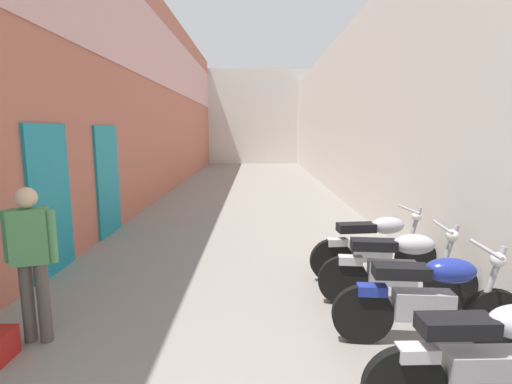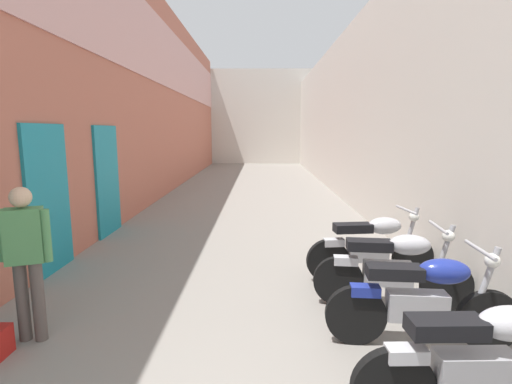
# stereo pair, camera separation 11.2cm
# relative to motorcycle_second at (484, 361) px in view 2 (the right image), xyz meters

# --- Properties ---
(ground_plane) EXTENTS (40.89, 40.89, 0.00)m
(ground_plane) POSITION_rel_motorcycle_second_xyz_m (-1.88, 7.86, -0.50)
(ground_plane) COLOR gray
(building_left) EXTENTS (0.45, 24.89, 6.30)m
(building_left) POSITION_rel_motorcycle_second_xyz_m (-4.90, 9.79, 2.67)
(building_left) COLOR #B76651
(building_left) RESTS_ON ground
(building_right) EXTENTS (0.45, 24.89, 5.09)m
(building_right) POSITION_rel_motorcycle_second_xyz_m (1.14, 9.86, 2.04)
(building_right) COLOR beige
(building_right) RESTS_ON ground
(building_far_end) EXTENTS (8.65, 2.00, 5.90)m
(building_far_end) POSITION_rel_motorcycle_second_xyz_m (-1.88, 23.31, 2.45)
(building_far_end) COLOR beige
(building_far_end) RESTS_ON ground
(motorcycle_second) EXTENTS (1.85, 0.58, 1.04)m
(motorcycle_second) POSITION_rel_motorcycle_second_xyz_m (0.00, 0.00, 0.00)
(motorcycle_second) COLOR black
(motorcycle_second) RESTS_ON ground
(motorcycle_third) EXTENTS (1.85, 0.58, 1.04)m
(motorcycle_third) POSITION_rel_motorcycle_second_xyz_m (-0.00, 1.02, 0.00)
(motorcycle_third) COLOR black
(motorcycle_third) RESTS_ON ground
(motorcycle_fourth) EXTENTS (1.85, 0.58, 1.04)m
(motorcycle_fourth) POSITION_rel_motorcycle_second_xyz_m (-0.00, 1.89, 0.00)
(motorcycle_fourth) COLOR black
(motorcycle_fourth) RESTS_ON ground
(motorcycle_fifth) EXTENTS (1.85, 0.58, 1.04)m
(motorcycle_fifth) POSITION_rel_motorcycle_second_xyz_m (-0.00, 2.77, 0.00)
(motorcycle_fifth) COLOR black
(motorcycle_fifth) RESTS_ON ground
(pedestrian_mid_alley) EXTENTS (0.52, 0.30, 1.57)m
(pedestrian_mid_alley) POSITION_rel_motorcycle_second_xyz_m (-3.88, 1.10, 0.42)
(pedestrian_mid_alley) COLOR #564C47
(pedestrian_mid_alley) RESTS_ON ground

